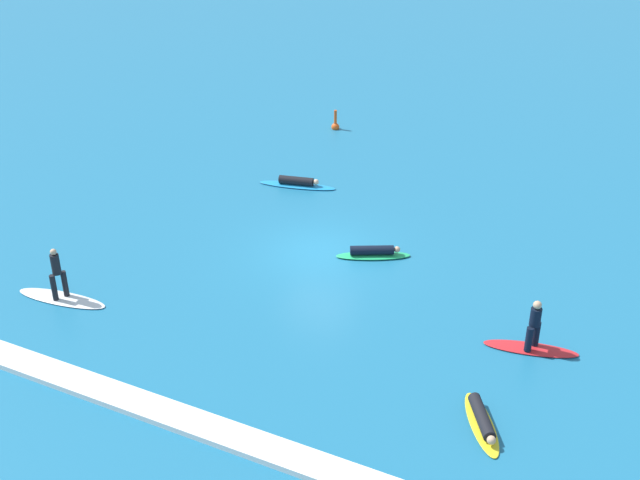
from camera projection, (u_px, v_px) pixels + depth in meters
name	position (u px, v px, depth m)	size (l,w,h in m)	color
ground_plane	(320.00, 252.00, 29.22)	(120.00, 120.00, 0.00)	#1E6B93
surfer_on_red_board	(532.00, 337.00, 23.91)	(2.85, 1.25, 1.71)	red
surfer_on_yellow_board	(482.00, 420.00, 21.19)	(1.83, 2.47, 0.41)	yellow
surfer_on_blue_board	(298.00, 183.00, 33.99)	(3.32, 1.36, 0.43)	#1E8CD1
surfer_on_green_board	(373.00, 253.00, 28.84)	(2.63, 1.76, 0.44)	#23B266
surfer_on_white_board	(60.00, 288.00, 26.31)	(3.28, 1.15, 1.88)	white
marker_buoy	(335.00, 125.00, 39.73)	(0.40, 0.40, 1.06)	#E55119
wave_crest	(161.00, 412.00, 21.60)	(18.53, 0.90, 0.18)	white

